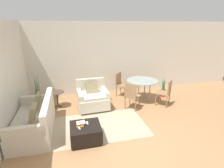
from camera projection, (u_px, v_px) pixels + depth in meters
ground_plane at (129, 142)px, 4.13m from camera, size 20.00×20.00×0.00m
wall_back at (101, 59)px, 6.78m from camera, size 12.00×0.06×2.75m
wall_left at (8, 77)px, 4.43m from camera, size 0.06×12.00×2.75m
area_rug at (92, 127)px, 4.72m from camera, size 2.95×1.55×0.01m
couch at (36, 121)px, 4.45m from camera, size 0.92×1.82×0.89m
armchair at (93, 98)px, 5.72m from camera, size 0.98×0.93×0.91m
ottoman at (86, 132)px, 4.13m from camera, size 0.71×0.67×0.39m
book_stack at (81, 124)px, 4.09m from camera, size 0.23×0.20×0.07m
tv_remote_primary at (79, 128)px, 3.99m from camera, size 0.08×0.17×0.01m
tv_remote_secondary at (87, 123)px, 4.18m from camera, size 0.04×0.13×0.01m
potted_plant at (39, 102)px, 5.57m from camera, size 0.35×0.35×1.23m
side_table at (57, 96)px, 5.75m from camera, size 0.47×0.47×0.54m
dining_table at (142, 83)px, 6.21m from camera, size 1.09×1.09×0.76m
dining_chair_near_left at (132, 94)px, 5.56m from camera, size 0.59×0.59×0.90m
dining_chair_near_right at (166, 91)px, 5.84m from camera, size 0.59×0.59×0.90m
dining_chair_far_left at (121, 83)px, 6.68m from camera, size 0.59×0.59×0.90m
potted_plant_small at (163, 91)px, 6.72m from camera, size 0.24×0.24×0.78m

